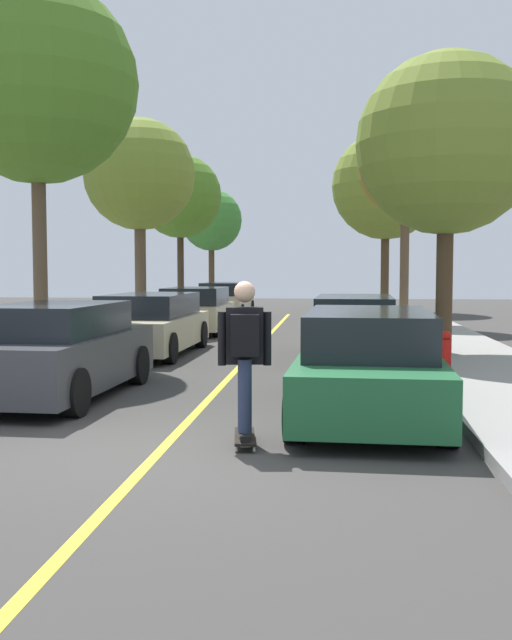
{
  "coord_description": "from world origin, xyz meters",
  "views": [
    {
      "loc": [
        1.78,
        -7.49,
        1.92
      ],
      "look_at": [
        0.26,
        7.54,
        0.87
      ],
      "focal_mm": 41.75,
      "sensor_mm": 36.0,
      "label": 1
    }
  ],
  "objects_px": {
    "parked_car_left_far": "(195,310)",
    "street_tree_left_far": "(180,197)",
    "skateboard": "(245,437)",
    "street_tree_left_near": "(139,175)",
    "street_tree_left_farthest": "(211,221)",
    "fire_hydrant": "(446,351)",
    "street_tree_right_nearest": "(447,145)",
    "parked_car_left_farthest": "(225,301)",
    "street_tree_left_nearest": "(37,83)",
    "parked_car_left_near": "(149,324)",
    "parked_car_right_nearest": "(369,364)",
    "street_tree_right_near": "(406,169)",
    "parked_car_left_nearest": "(57,351)",
    "skateboarder": "(245,349)",
    "street_tree_right_far": "(386,186)",
    "parked_car_right_near": "(354,328)"
  },
  "relations": [
    {
      "from": "street_tree_right_far",
      "to": "skateboard",
      "type": "distance_m",
      "value": 26.34
    },
    {
      "from": "parked_car_right_near",
      "to": "street_tree_left_farthest",
      "type": "xyz_separation_m",
      "value": [
        -6.41,
        20.7,
        3.61
      ]
    },
    {
      "from": "parked_car_left_farthest",
      "to": "street_tree_left_nearest",
      "type": "height_order",
      "value": "street_tree_left_nearest"
    },
    {
      "from": "parked_car_right_near",
      "to": "street_tree_right_far",
      "type": "height_order",
      "value": "street_tree_right_far"
    },
    {
      "from": "street_tree_left_nearest",
      "to": "parked_car_left_near",
      "type": "bearing_deg",
      "value": 40.31
    },
    {
      "from": "parked_car_left_nearest",
      "to": "parked_car_left_far",
      "type": "relative_size",
      "value": 1.04
    },
    {
      "from": "parked_car_left_nearest",
      "to": "parked_car_left_near",
      "type": "relative_size",
      "value": 0.92
    },
    {
      "from": "parked_car_left_farthest",
      "to": "street_tree_right_near",
      "type": "relative_size",
      "value": 0.7
    },
    {
      "from": "street_tree_left_far",
      "to": "skateboarder",
      "type": "distance_m",
      "value": 21.85
    },
    {
      "from": "street_tree_left_nearest",
      "to": "street_tree_left_farthest",
      "type": "xyz_separation_m",
      "value": [
        0.0,
        21.78,
        -1.36
      ]
    },
    {
      "from": "parked_car_left_nearest",
      "to": "parked_car_right_near",
      "type": "bearing_deg",
      "value": 48.53
    },
    {
      "from": "parked_car_left_near",
      "to": "parked_car_left_farthest",
      "type": "height_order",
      "value": "parked_car_left_farthest"
    },
    {
      "from": "fire_hydrant",
      "to": "street_tree_right_nearest",
      "type": "bearing_deg",
      "value": 82.45
    },
    {
      "from": "street_tree_left_far",
      "to": "street_tree_right_nearest",
      "type": "height_order",
      "value": "street_tree_left_far"
    },
    {
      "from": "parked_car_left_nearest",
      "to": "street_tree_left_near",
      "type": "bearing_deg",
      "value": 98.79
    },
    {
      "from": "street_tree_right_nearest",
      "to": "street_tree_left_near",
      "type": "bearing_deg",
      "value": 140.7
    },
    {
      "from": "street_tree_left_near",
      "to": "skateboard",
      "type": "relative_size",
      "value": 7.43
    },
    {
      "from": "parked_car_right_nearest",
      "to": "skateboard",
      "type": "distance_m",
      "value": 2.3
    },
    {
      "from": "parked_car_left_near",
      "to": "street_tree_left_far",
      "type": "height_order",
      "value": "street_tree_left_far"
    },
    {
      "from": "parked_car_right_nearest",
      "to": "street_tree_left_nearest",
      "type": "distance_m",
      "value": 9.53
    },
    {
      "from": "street_tree_left_near",
      "to": "street_tree_right_near",
      "type": "height_order",
      "value": "street_tree_right_near"
    },
    {
      "from": "fire_hydrant",
      "to": "skateboarder",
      "type": "bearing_deg",
      "value": -119.1
    },
    {
      "from": "street_tree_right_far",
      "to": "skateboarder",
      "type": "xyz_separation_m",
      "value": [
        -3.28,
        -25.59,
        -4.5
      ]
    },
    {
      "from": "street_tree_right_near",
      "to": "parked_car_left_nearest",
      "type": "bearing_deg",
      "value": -114.65
    },
    {
      "from": "street_tree_left_far",
      "to": "street_tree_left_farthest",
      "type": "xyz_separation_m",
      "value": [
        0.0,
        7.59,
        -0.44
      ]
    },
    {
      "from": "street_tree_right_near",
      "to": "street_tree_left_nearest",
      "type": "bearing_deg",
      "value": -129.87
    },
    {
      "from": "parked_car_left_farthest",
      "to": "street_tree_right_nearest",
      "type": "height_order",
      "value": "street_tree_right_nearest"
    },
    {
      "from": "street_tree_left_near",
      "to": "parked_car_left_near",
      "type": "bearing_deg",
      "value": -73.78
    },
    {
      "from": "street_tree_left_nearest",
      "to": "street_tree_right_far",
      "type": "bearing_deg",
      "value": 66.29
    },
    {
      "from": "street_tree_right_far",
      "to": "fire_hydrant",
      "type": "relative_size",
      "value": 11.14
    },
    {
      "from": "parked_car_left_far",
      "to": "parked_car_left_farthest",
      "type": "relative_size",
      "value": 0.89
    },
    {
      "from": "parked_car_right_nearest",
      "to": "street_tree_left_farthest",
      "type": "bearing_deg",
      "value": 103.45
    },
    {
      "from": "parked_car_left_nearest",
      "to": "fire_hydrant",
      "type": "xyz_separation_m",
      "value": [
        6.04,
        2.53,
        -0.21
      ]
    },
    {
      "from": "street_tree_left_far",
      "to": "street_tree_left_near",
      "type": "bearing_deg",
      "value": -90.0
    },
    {
      "from": "street_tree_left_farthest",
      "to": "fire_hydrant",
      "type": "height_order",
      "value": "street_tree_left_farthest"
    },
    {
      "from": "street_tree_left_far",
      "to": "skateboard",
      "type": "distance_m",
      "value": 22.0
    },
    {
      "from": "parked_car_left_near",
      "to": "parked_car_left_farthest",
      "type": "bearing_deg",
      "value": 90.01
    },
    {
      "from": "street_tree_left_farthest",
      "to": "street_tree_right_nearest",
      "type": "relative_size",
      "value": 0.91
    },
    {
      "from": "street_tree_left_farthest",
      "to": "parked_car_left_nearest",
      "type": "bearing_deg",
      "value": -85.87
    },
    {
      "from": "parked_car_left_farthest",
      "to": "parked_car_right_nearest",
      "type": "height_order",
      "value": "parked_car_left_farthest"
    },
    {
      "from": "parked_car_left_far",
      "to": "fire_hydrant",
      "type": "distance_m",
      "value": 10.62
    },
    {
      "from": "street_tree_right_nearest",
      "to": "skateboard",
      "type": "xyz_separation_m",
      "value": [
        -3.28,
        -7.96,
        -4.38
      ]
    },
    {
      "from": "parked_car_left_far",
      "to": "street_tree_left_farthest",
      "type": "distance_m",
      "value": 15.13
    },
    {
      "from": "parked_car_left_near",
      "to": "parked_car_right_nearest",
      "type": "bearing_deg",
      "value": -55.47
    },
    {
      "from": "street_tree_left_nearest",
      "to": "skateboard",
      "type": "relative_size",
      "value": 8.77
    },
    {
      "from": "street_tree_right_nearest",
      "to": "fire_hydrant",
      "type": "height_order",
      "value": "street_tree_right_nearest"
    },
    {
      "from": "skateboard",
      "to": "skateboarder",
      "type": "xyz_separation_m",
      "value": [
        0.0,
        -0.03,
        0.96
      ]
    },
    {
      "from": "parked_car_left_far",
      "to": "street_tree_left_far",
      "type": "height_order",
      "value": "street_tree_left_far"
    },
    {
      "from": "street_tree_left_near",
      "to": "skateboard",
      "type": "xyz_separation_m",
      "value": [
        4.99,
        -14.73,
        -4.7
      ]
    },
    {
      "from": "parked_car_left_far",
      "to": "street_tree_right_nearest",
      "type": "bearing_deg",
      "value": -42.99
    }
  ]
}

